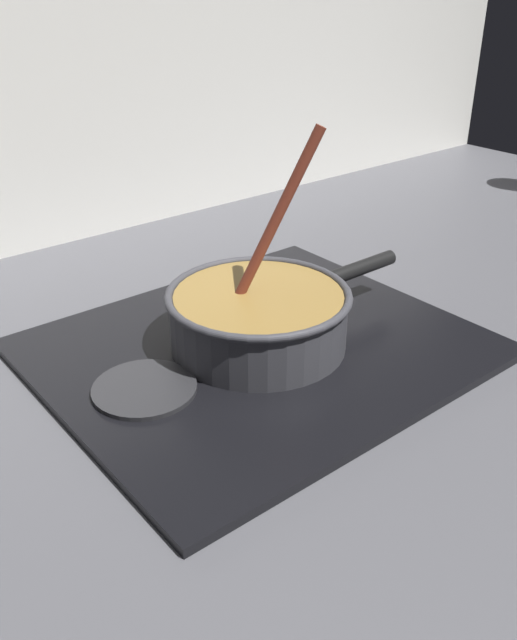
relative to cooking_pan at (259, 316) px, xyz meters
name	(u,v)px	position (x,y,z in m)	size (l,w,h in m)	color
ground	(408,434)	(0.04, -0.23, -0.08)	(2.40, 1.60, 0.04)	#4C4C51
backsplash_wall	(79,88)	(0.04, 0.56, 0.22)	(2.40, 0.02, 0.55)	silver
hob_plate	(258,348)	(0.00, 0.00, -0.05)	(0.56, 0.48, 0.01)	black
burner_ring	(258,342)	(0.00, 0.00, -0.04)	(0.19, 0.19, 0.01)	#592D0C
spare_burner	(145,388)	(-0.18, 0.00, -0.04)	(0.13, 0.13, 0.01)	#262628
cooking_pan	(259,316)	(0.00, 0.00, 0.00)	(0.38, 0.25, 0.29)	#38383D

